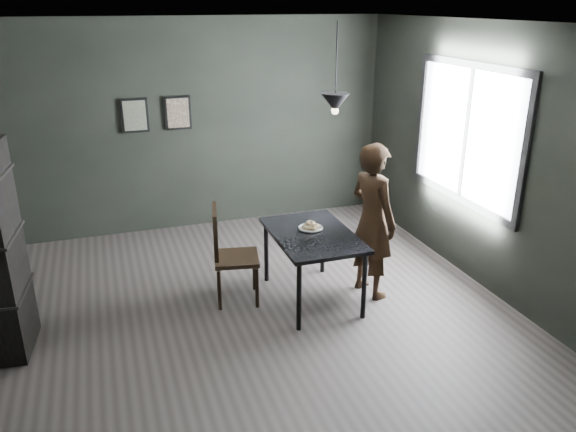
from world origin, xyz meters
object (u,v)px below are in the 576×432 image
object	(u,v)px
cafe_table	(313,240)
woman	(373,221)
wood_chair	(227,249)
pendant_lamp	(335,102)
white_plate	(311,229)

from	to	relation	value
cafe_table	woman	size ratio (longest dim) A/B	0.72
cafe_table	woman	bearing A→B (deg)	-6.97
wood_chair	pendant_lamp	bearing A→B (deg)	3.74
woman	wood_chair	size ratio (longest dim) A/B	1.61
cafe_table	woman	world-z (taller)	woman
white_plate	cafe_table	bearing A→B (deg)	-99.71
wood_chair	pendant_lamp	world-z (taller)	pendant_lamp
cafe_table	wood_chair	bearing A→B (deg)	163.96
wood_chair	cafe_table	bearing A→B (deg)	-4.87
woman	pendant_lamp	xyz separation A→B (m)	(-0.39, 0.18, 1.22)
wood_chair	pendant_lamp	xyz separation A→B (m)	(1.09, -0.14, 1.46)
cafe_table	woman	xyz separation A→B (m)	(0.64, -0.08, 0.16)
wood_chair	white_plate	bearing A→B (deg)	2.29
pendant_lamp	woman	bearing A→B (deg)	-24.74
white_plate	pendant_lamp	size ratio (longest dim) A/B	0.27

